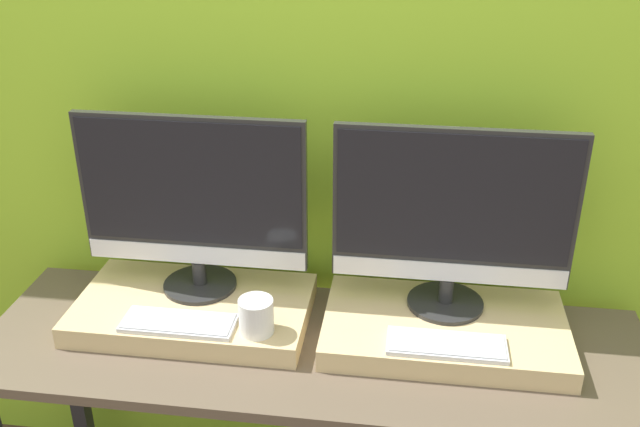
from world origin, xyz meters
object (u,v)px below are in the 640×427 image
Objects in this scene: monitor_left at (193,200)px; keyboard_left at (179,323)px; monitor_right at (453,215)px; keyboard_right at (447,345)px; mug at (256,316)px.

keyboard_left is at bearing -90.00° from monitor_left.
monitor_right reaches higher than keyboard_right.
monitor_right reaches higher than mug.
monitor_left is 2.09× the size of keyboard_right.
keyboard_left is 0.71m from keyboard_right.
monitor_right is at bearing 90.00° from keyboard_right.
monitor_left is 0.79m from keyboard_right.
monitor_left reaches higher than keyboard_right.
mug reaches higher than keyboard_right.
monitor_left is 2.09× the size of keyboard_left.
keyboard_left is (0.00, -0.20, -0.27)m from monitor_left.
keyboard_right is at bearing 0.00° from keyboard_left.
mug is 0.15× the size of monitor_right.
monitor_right is at bearing 21.75° from mug.
monitor_left reaches higher than keyboard_left.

